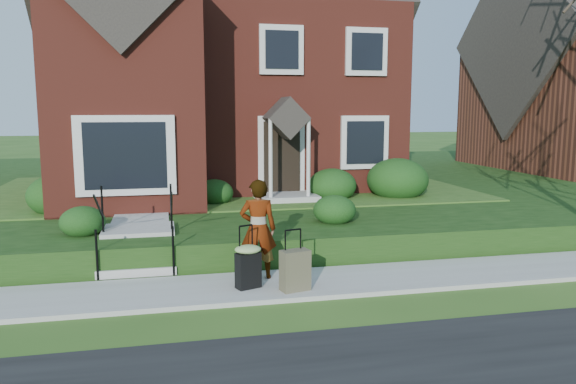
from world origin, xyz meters
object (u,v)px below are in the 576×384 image
object	(u,v)px
front_steps	(138,243)
suitcase_black	(248,264)
woman	(258,229)
suitcase_olive	(295,270)

from	to	relation	value
front_steps	suitcase_black	xyz separation A→B (m)	(1.85, -1.98, 0.02)
woman	suitcase_olive	bearing A→B (deg)	128.45
front_steps	suitcase_black	world-z (taller)	front_steps
front_steps	suitcase_olive	distance (m)	3.44
front_steps	suitcase_black	size ratio (longest dim) A/B	1.90
suitcase_olive	front_steps	bearing A→B (deg)	124.86
woman	suitcase_black	size ratio (longest dim) A/B	1.66
suitcase_black	suitcase_olive	world-z (taller)	suitcase_black
woman	suitcase_black	xyz separation A→B (m)	(-0.26, -0.53, -0.47)
suitcase_black	woman	bearing A→B (deg)	42.95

